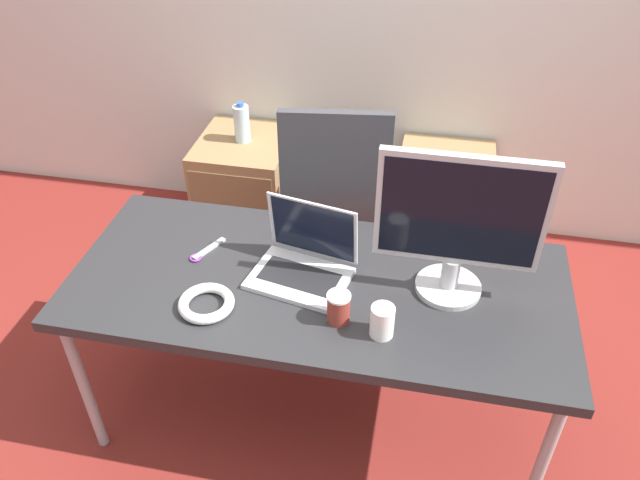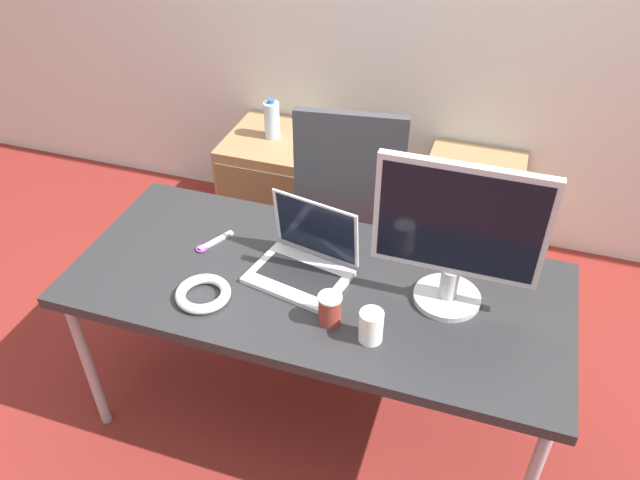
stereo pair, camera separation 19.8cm
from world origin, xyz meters
The scene contains 12 objects.
ground_plane centered at (0.00, 0.00, 0.00)m, with size 14.00×14.00×0.00m, color maroon.
desk centered at (0.00, 0.00, 0.66)m, with size 1.71×0.75×0.71m.
office_chair centered at (-0.06, 0.70, 0.42)m, with size 0.56×0.59×1.09m.
cabinet_left centered at (-0.64, 1.17, 0.28)m, with size 0.47×0.52×0.56m.
cabinet_right centered at (0.42, 1.17, 0.28)m, with size 0.47×0.52×0.56m.
water_bottle centered at (-0.64, 1.17, 0.65)m, with size 0.08×0.08×0.21m.
laptop_center centered at (-0.06, 0.03, 0.76)m, with size 0.37×0.32×0.25m.
monitor centered at (0.44, 0.05, 0.98)m, with size 0.52×0.22×0.52m.
coffee_cup_white centered at (0.24, -0.20, 0.76)m, with size 0.07×0.07×0.11m.
coffee_cup_brown centered at (0.10, -0.17, 0.76)m, with size 0.08×0.08×0.11m.
cable_coil centered at (-0.33, -0.20, 0.73)m, with size 0.18×0.18×0.03m.
scissors centered at (-0.43, 0.07, 0.71)m, with size 0.10×0.16×0.01m.
Camera 1 is at (0.32, -1.57, 2.13)m, focal length 35.00 mm.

